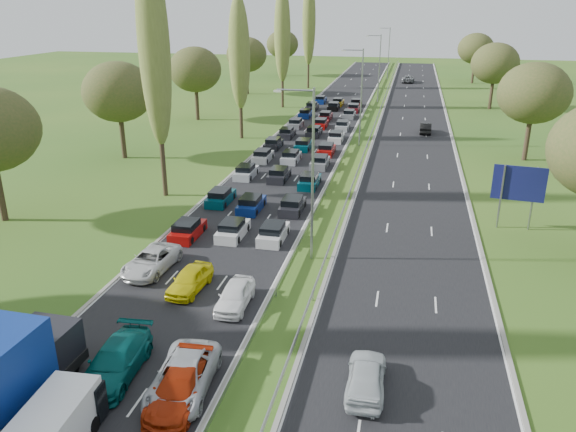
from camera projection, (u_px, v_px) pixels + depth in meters
The scene contains 20 objects.
ground at pixel (360, 142), 73.86m from camera, with size 260.00×260.00×0.00m, color #2C581B.
near_carriageway at pixel (313, 136), 77.49m from camera, with size 10.50×215.00×0.04m, color black.
far_carriageway at pixel (413, 140), 74.79m from camera, with size 10.50×215.00×0.04m, color black.
central_reservation at pixel (362, 134), 75.95m from camera, with size 2.36×215.00×0.32m.
lamp_columns at pixel (361, 98), 69.91m from camera, with size 0.18×140.18×12.00m.
poplar_row at pixel (210, 49), 61.86m from camera, with size 2.80×127.80×22.44m.
woodland_left at pixel (103, 96), 60.55m from camera, with size 8.00×166.00×11.10m.
woodland_right at pixel (550, 105), 55.06m from camera, with size 8.00×153.00×11.10m.
traffic_queue_fill at pixel (307, 141), 72.72m from camera, with size 9.06×69.06×0.80m.
near_car_2 at pixel (151, 261), 37.88m from camera, with size 2.43×5.27×1.46m, color silver.
near_car_7 at pixel (116, 361), 27.09m from camera, with size 2.22×5.46×1.58m, color #055453.
near_car_8 at pixel (190, 279), 35.28m from camera, with size 1.74×4.32×1.47m, color #D3C80E.
near_car_10 at pixel (183, 377), 25.99m from camera, with size 2.56×5.55×1.54m, color #AEB2B8.
near_car_11 at pixel (179, 388), 25.26m from camera, with size 2.07×5.10×1.48m, color #A12509.
near_car_12 at pixel (235, 295), 33.40m from camera, with size 1.72×4.27×1.46m, color white.
far_car_0 at pixel (366, 376), 26.05m from camera, with size 1.79×4.45×1.52m, color silver.
far_car_1 at pixel (425, 128), 78.71m from camera, with size 1.54×4.42×1.46m, color black.
far_car_2 at pixel (408, 79), 130.23m from camera, with size 2.67×5.79×1.61m, color slate.
white_van_rear at pixel (52, 431), 22.25m from camera, with size 2.09×5.32×2.14m.
direction_sign at pixel (519, 186), 44.11m from camera, with size 3.98×0.62×5.20m.
Camera 1 is at (10.64, 7.09, 16.95)m, focal length 35.00 mm.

